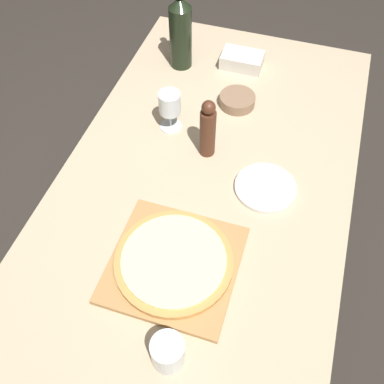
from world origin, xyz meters
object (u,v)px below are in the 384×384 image
object	(u,v)px
wine_glass	(170,105)
small_bowl	(237,100)
pizza	(174,261)
pepper_mill	(208,130)
wine_bottle	(180,32)

from	to	relation	value
wine_glass	small_bowl	bearing A→B (deg)	43.35
pizza	wine_glass	world-z (taller)	wine_glass
wine_glass	pepper_mill	bearing A→B (deg)	-26.29
pizza	wine_glass	bearing A→B (deg)	110.23
wine_bottle	small_bowl	bearing A→B (deg)	-31.04
pepper_mill	small_bowl	xyz separation A→B (m)	(0.04, 0.27, -0.09)
wine_bottle	small_bowl	size ratio (longest dim) A/B	2.65
wine_bottle	wine_glass	size ratio (longest dim) A/B	2.35
wine_bottle	wine_glass	distance (m)	0.37
pizza	wine_bottle	world-z (taller)	wine_bottle
pizza	small_bowl	size ratio (longest dim) A/B	2.52
pizza	pepper_mill	size ratio (longest dim) A/B	1.50
wine_bottle	wine_glass	bearing A→B (deg)	-77.44
pepper_mill	wine_glass	size ratio (longest dim) A/B	1.49
wine_bottle	small_bowl	distance (m)	0.35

